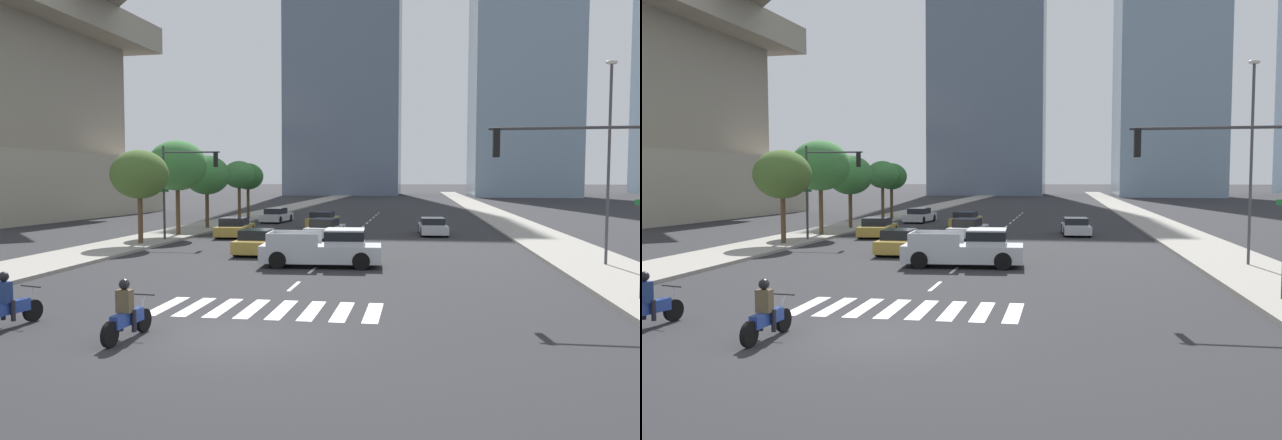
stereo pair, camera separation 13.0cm
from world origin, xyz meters
The scene contains 23 objects.
ground_plane centered at (0.00, 0.00, 0.00)m, with size 800.00×800.00×0.00m, color #28282B.
sidewalk_east centered at (12.22, 30.00, 0.07)m, with size 4.00×260.00×0.15m, color gray.
sidewalk_west centered at (-12.22, 30.00, 0.07)m, with size 4.00×260.00×0.15m, color gray.
crosswalk_near centered at (0.00, 3.22, 0.00)m, with size 6.75×2.75×0.01m.
lane_divider_center centered at (0.00, 31.22, 0.00)m, with size 0.14×50.00×0.01m.
motorcycle_lead centered at (-2.51, -0.70, 0.58)m, with size 0.70×2.10×1.49m.
motorcycle_trailing centered at (-6.11, -0.09, 0.58)m, with size 0.83×2.15×1.49m.
pickup_truck centered at (0.45, 12.39, 0.81)m, with size 5.39×2.39×1.67m.
sedan_silver_0 centered at (-8.00, 38.95, 0.59)m, with size 2.20×4.53×1.27m.
sedan_silver_1 centered at (5.40, 28.81, 0.55)m, with size 2.02×4.69×1.17m.
sedan_gold_2 centered at (-7.68, 25.31, 0.60)m, with size 2.19×4.69×1.30m.
sedan_gold_3 centered at (-3.10, 34.15, 0.58)m, with size 2.09×4.80×1.25m.
sedan_gold_4 centered at (-3.82, 16.54, 0.59)m, with size 1.81×4.29×1.27m.
sedan_white_5 centered at (-1.63, 25.64, 0.58)m, with size 2.17×4.77×1.27m.
traffic_signal_near centered at (9.52, 5.90, 4.10)m, with size 5.03×0.28×5.71m.
traffic_signal_far centered at (-9.70, 21.54, 4.03)m, with size 3.88×0.28×5.72m.
street_lamp_east centered at (12.52, 13.97, 5.16)m, with size 0.50×0.24×8.80m.
street_tree_nearest centered at (-11.42, 19.05, 4.10)m, with size 3.30×3.30×5.37m.
street_tree_second centered at (-11.42, 24.73, 4.73)m, with size 3.90×3.90×6.25m.
street_tree_third centered at (-11.42, 30.51, 4.13)m, with size 3.46×3.46×5.46m.
street_tree_fourth centered at (-11.42, 39.06, 4.19)m, with size 2.85×2.85×5.29m.
street_tree_fifth centered at (-11.42, 41.97, 4.05)m, with size 2.91×2.91×5.16m.
office_tower_center_skyline centered at (26.12, 125.68, 39.56)m, with size 20.91×23.55×86.83m.
Camera 1 is at (4.41, -14.55, 3.89)m, focal length 34.86 mm.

